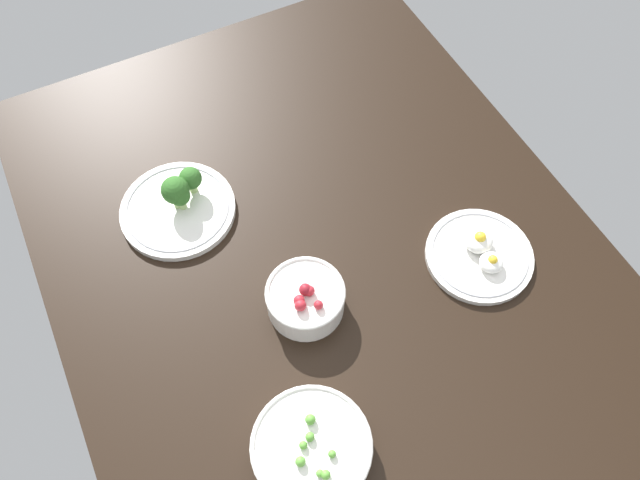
{
  "coord_description": "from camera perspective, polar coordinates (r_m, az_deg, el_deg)",
  "views": [
    {
      "loc": [
        49.52,
        -24.9,
        100.42
      ],
      "look_at": [
        0.0,
        0.0,
        6.0
      ],
      "focal_mm": 34.57,
      "sensor_mm": 36.0,
      "label": 1
    }
  ],
  "objects": [
    {
      "name": "bowl_peas",
      "position": [
        0.96,
        -0.79,
        -18.7
      ],
      "size": [
        18.02,
        18.02,
        5.92
      ],
      "color": "white",
      "rests_on": "dining_table"
    },
    {
      "name": "bowl_berries",
      "position": [
        1.03,
        -1.35,
        -5.43
      ],
      "size": [
        13.33,
        13.33,
        7.56
      ],
      "color": "white",
      "rests_on": "dining_table"
    },
    {
      "name": "plate_broccoli",
      "position": [
        1.16,
        -12.97,
        3.31
      ],
      "size": [
        21.33,
        21.33,
        8.27
      ],
      "color": "white",
      "rests_on": "dining_table"
    },
    {
      "name": "plate_eggs",
      "position": [
        1.13,
        14.58,
        -1.25
      ],
      "size": [
        19.14,
        19.14,
        4.9
      ],
      "color": "white",
      "rests_on": "dining_table"
    },
    {
      "name": "dining_table",
      "position": [
        1.13,
        0.0,
        -1.03
      ],
      "size": [
        122.66,
        94.9,
        4.0
      ],
      "primitive_type": "cube",
      "color": "black",
      "rests_on": "ground"
    }
  ]
}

